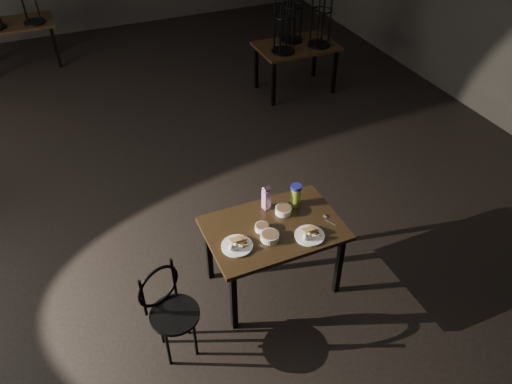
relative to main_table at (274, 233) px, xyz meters
name	(u,v)px	position (x,y,z in m)	size (l,w,h in m)	color
room	(112,8)	(-0.86, 1.45, 1.66)	(12.00, 12.04, 3.22)	black
main_table	(274,233)	(0.00, 0.00, 0.00)	(1.20, 0.80, 0.75)	black
plate_left	(237,245)	(-0.39, -0.10, 0.10)	(0.27, 0.27, 0.09)	white
plate_right	(310,235)	(0.23, -0.23, 0.10)	(0.26, 0.26, 0.08)	white
bowl_near	(262,227)	(-0.11, 0.01, 0.11)	(0.12, 0.12, 0.05)	white
bowl_far	(283,210)	(0.16, 0.14, 0.11)	(0.15, 0.15, 0.06)	white
bowl_big	(270,236)	(-0.10, -0.12, 0.11)	(0.16, 0.16, 0.06)	white
juice_carton	(266,198)	(0.04, 0.27, 0.20)	(0.07, 0.07, 0.25)	#85186A
water_bottle	(296,195)	(0.31, 0.20, 0.19)	(0.12, 0.12, 0.23)	#A2C83B
spoon	(326,217)	(0.48, -0.07, 0.08)	(0.06, 0.18, 0.01)	silver
bentwood_chair	(169,306)	(-1.06, -0.28, -0.16)	(0.46, 0.45, 0.86)	black
bg_table_right	(297,43)	(2.02, 3.50, 0.11)	(1.20, 0.80, 1.48)	black
bg_table_far	(15,23)	(-1.83, 6.17, 0.08)	(1.20, 0.80, 1.48)	black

